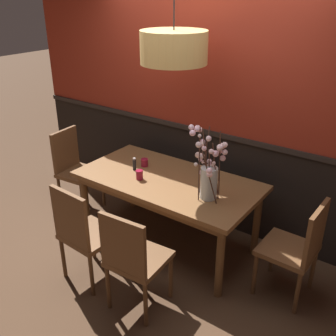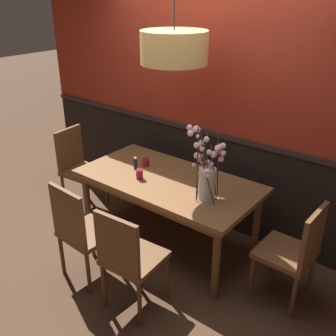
{
  "view_description": "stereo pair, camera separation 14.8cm",
  "coord_description": "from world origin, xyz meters",
  "views": [
    {
      "loc": [
        1.99,
        -2.76,
        2.47
      ],
      "look_at": [
        0.0,
        0.0,
        0.87
      ],
      "focal_mm": 41.86,
      "sensor_mm": 36.0,
      "label": 1
    },
    {
      "loc": [
        2.11,
        -2.67,
        2.47
      ],
      "look_at": [
        0.0,
        0.0,
        0.87
      ],
      "focal_mm": 41.86,
      "sensor_mm": 36.0,
      "label": 2
    }
  ],
  "objects": [
    {
      "name": "ground_plane",
      "position": [
        0.0,
        0.0,
        0.0
      ],
      "size": [
        24.0,
        24.0,
        0.0
      ],
      "primitive_type": "plane",
      "color": "#4C3321"
    },
    {
      "name": "back_wall",
      "position": [
        0.0,
        0.69,
        1.42
      ],
      "size": [
        4.78,
        0.14,
        2.85
      ],
      "color": "black",
      "rests_on": "ground"
    },
    {
      "name": "dining_table",
      "position": [
        0.0,
        0.0,
        0.67
      ],
      "size": [
        1.79,
        0.92,
        0.75
      ],
      "color": "brown",
      "rests_on": "ground"
    },
    {
      "name": "chair_head_east_end",
      "position": [
        1.31,
        0.01,
        0.51
      ],
      "size": [
        0.45,
        0.45,
        0.92
      ],
      "color": "brown",
      "rests_on": "ground"
    },
    {
      "name": "chair_far_side_left",
      "position": [
        -0.22,
        0.89,
        0.54
      ],
      "size": [
        0.41,
        0.41,
        0.97
      ],
      "color": "brown",
      "rests_on": "ground"
    },
    {
      "name": "chair_near_side_right",
      "position": [
        0.31,
        -0.9,
        0.52
      ],
      "size": [
        0.46,
        0.47,
        0.94
      ],
      "color": "brown",
      "rests_on": "ground"
    },
    {
      "name": "chair_near_side_left",
      "position": [
        -0.27,
        -0.89,
        0.53
      ],
      "size": [
        0.47,
        0.44,
        0.96
      ],
      "color": "brown",
      "rests_on": "ground"
    },
    {
      "name": "chair_head_west_end",
      "position": [
        -1.34,
        -0.03,
        0.53
      ],
      "size": [
        0.46,
        0.45,
        0.96
      ],
      "color": "brown",
      "rests_on": "ground"
    },
    {
      "name": "vase_with_blossoms",
      "position": [
        0.5,
        -0.1,
        0.98
      ],
      "size": [
        0.31,
        0.28,
        0.67
      ],
      "color": "silver",
      "rests_on": "dining_table"
    },
    {
      "name": "candle_holder_nearer_center",
      "position": [
        -0.37,
        0.09,
        0.8
      ],
      "size": [
        0.08,
        0.08,
        0.08
      ],
      "color": "maroon",
      "rests_on": "dining_table"
    },
    {
      "name": "candle_holder_nearer_edge",
      "position": [
        -0.22,
        -0.17,
        0.8
      ],
      "size": [
        0.07,
        0.07,
        0.09
      ],
      "color": "maroon",
      "rests_on": "dining_table"
    },
    {
      "name": "condiment_bottle",
      "position": [
        -0.39,
        -0.03,
        0.82
      ],
      "size": [
        0.04,
        0.04,
        0.13
      ],
      "color": "black",
      "rests_on": "dining_table"
    },
    {
      "name": "pendant_lamp",
      "position": [
        0.0,
        0.09,
        1.98
      ],
      "size": [
        0.59,
        0.59,
        1.01
      ],
      "color": "tan"
    }
  ]
}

